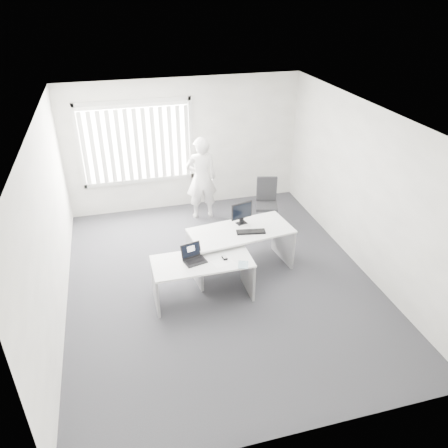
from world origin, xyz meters
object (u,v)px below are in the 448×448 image
object	(u,v)px
desk_near	(202,271)
monitor	(242,213)
laptop	(195,255)
desk_far	(241,241)
office_chair	(266,210)
person	(201,178)

from	to	relation	value
desk_near	monitor	xyz separation A→B (m)	(0.88, 0.82, 0.48)
laptop	desk_far	bearing A→B (deg)	19.48
office_chair	monitor	world-z (taller)	monitor
person	laptop	world-z (taller)	person
desk_far	laptop	xyz separation A→B (m)	(-0.92, -0.61, 0.26)
desk_near	person	world-z (taller)	person
desk_far	office_chair	world-z (taller)	office_chair
office_chair	laptop	world-z (taller)	office_chair
desk_far	monitor	xyz separation A→B (m)	(0.07, 0.22, 0.42)
desk_far	monitor	distance (m)	0.48
desk_near	laptop	size ratio (longest dim) A/B	4.72
desk_near	laptop	xyz separation A→B (m)	(-0.11, -0.01, 0.32)
laptop	desk_near	bearing A→B (deg)	-10.87
desk_near	desk_far	world-z (taller)	desk_far
desk_near	desk_far	bearing A→B (deg)	36.47
desk_near	laptop	distance (m)	0.34
office_chair	laptop	xyz separation A→B (m)	(-1.90, -2.03, 0.52)
person	laptop	bearing A→B (deg)	77.57
desk_near	monitor	bearing A→B (deg)	42.66
desk_far	person	size ratio (longest dim) A/B	1.02
laptop	monitor	xyz separation A→B (m)	(0.99, 0.83, 0.16)
desk_far	laptop	world-z (taller)	laptop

